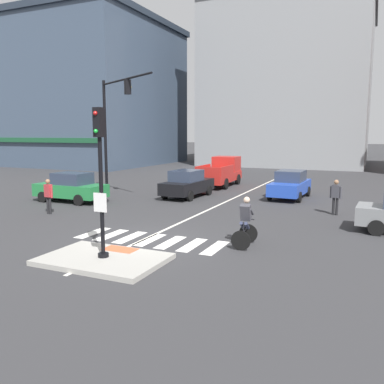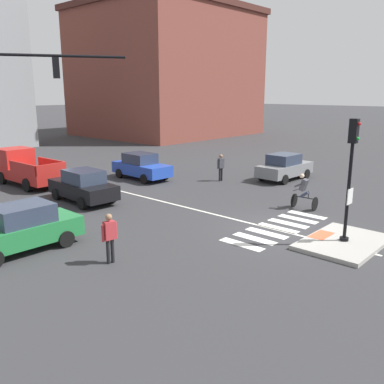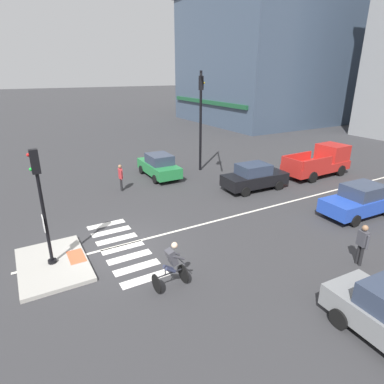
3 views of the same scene
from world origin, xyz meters
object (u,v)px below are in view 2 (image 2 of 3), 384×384
Objects in this scene: car_grey_cross_right at (284,167)px; pedestrian_at_curb_left at (109,234)px; car_green_cross_left at (21,228)px; pedestrian_waiting_far_side at (221,165)px; car_black_westbound_far at (83,186)px; traffic_light_mast at (2,112)px; signal_pole at (351,169)px; pickup_truck_red_westbound_distant at (25,168)px; car_blue_eastbound_far at (141,166)px; cyclist at (304,191)px.

pedestrian_at_curb_left is at bearing -170.43° from car_grey_cross_right.
car_green_cross_left is at bearing 178.01° from car_grey_cross_right.
car_grey_cross_right is at bearing -41.77° from pedestrian_waiting_far_side.
car_grey_cross_right is 15.72m from pedestrian_at_curb_left.
car_black_westbound_far is 1.00× the size of car_grey_cross_right.
traffic_light_mast is 16.73m from car_grey_cross_right.
signal_pole reaches higher than pedestrian_at_curb_left.
pickup_truck_red_westbound_distant is at bearing 62.72° from car_green_cross_left.
car_green_cross_left is at bearing -150.28° from car_blue_eastbound_far.
cyclist is (10.56, -7.49, -3.80)m from traffic_light_mast.
signal_pole is 11.70m from car_green_cross_left.
pedestrian_at_curb_left reaches higher than car_blue_eastbound_far.
car_black_westbound_far is at bearing 17.56° from traffic_light_mast.
car_green_cross_left is 12.46m from cyclist.
car_blue_eastbound_far is at bearing 20.55° from car_black_westbound_far.
car_grey_cross_right is 0.81× the size of pickup_truck_red_westbound_distant.
car_grey_cross_right is at bearing -49.20° from car_blue_eastbound_far.
pedestrian_at_curb_left is at bearing -135.34° from car_blue_eastbound_far.
pickup_truck_red_westbound_distant reaches higher than pedestrian_waiting_far_side.
pedestrian_at_curb_left is at bearing 171.51° from cyclist.
pedestrian_at_curb_left is at bearing -106.07° from pickup_truck_red_westbound_distant.
cyclist is at bearing -35.33° from traffic_light_mast.
pedestrian_waiting_far_side is (12.89, -0.65, -3.68)m from traffic_light_mast.
signal_pole is at bearing -139.18° from car_grey_cross_right.
car_green_cross_left is 0.80× the size of pickup_truck_red_westbound_distant.
car_grey_cross_right is 2.50× the size of pedestrian_waiting_far_side.
signal_pole is at bearing -134.56° from cyclist.
pedestrian_waiting_far_side is (2.33, 6.84, 0.11)m from cyclist.
car_grey_cross_right is (16.91, -0.59, 0.00)m from car_green_cross_left.
car_green_cross_left is 0.99× the size of car_grey_cross_right.
pedestrian_waiting_far_side reaches higher than car_black_westbound_far.
pedestrian_at_curb_left is at bearing -156.89° from pedestrian_waiting_far_side.
car_blue_eastbound_far is at bearing 44.66° from pedestrian_at_curb_left.
pedestrian_at_curb_left is (-3.86, -13.39, 0.00)m from pickup_truck_red_westbound_distant.
car_black_westbound_far is 8.83m from pedestrian_waiting_far_side.
car_black_westbound_far is 2.51× the size of pedestrian_waiting_far_side.
car_blue_eastbound_far is 11.00m from cyclist.
car_black_westbound_far is 6.10m from car_blue_eastbound_far.
car_green_cross_left is 2.47× the size of pedestrian_waiting_far_side.
car_grey_cross_right is 6.77m from cyclist.
pickup_truck_red_westbound_distant is 13.94m from pedestrian_at_curb_left.
traffic_light_mast reaches higher than car_blue_eastbound_far.
pickup_truck_red_westbound_distant is 11.81m from pedestrian_waiting_far_side.
car_black_westbound_far is at bearing -159.45° from car_blue_eastbound_far.
car_black_westbound_far is 2.51× the size of pedestrian_at_curb_left.
pedestrian_at_curb_left is at bearing 143.96° from signal_pole.
car_blue_eastbound_far is 1.00× the size of car_grey_cross_right.
pedestrian_at_curb_left is (-6.77, 4.93, -1.82)m from signal_pole.
car_green_cross_left is at bearing 113.64° from pedestrian_at_curb_left.
cyclist is at bearing -87.12° from car_blue_eastbound_far.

